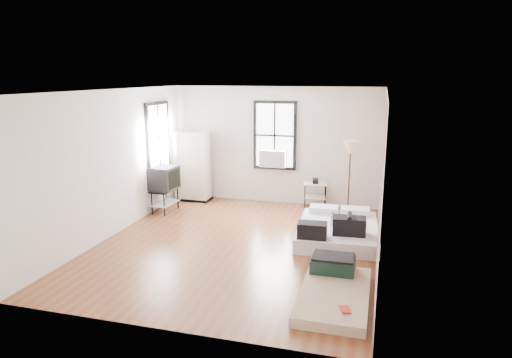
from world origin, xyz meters
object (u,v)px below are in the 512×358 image
(mattress_bare, at_px, (334,287))
(tv_stand, at_px, (164,180))
(side_table, at_px, (315,188))
(mattress_main, at_px, (337,230))
(wardrobe, at_px, (193,167))
(floor_lamp, at_px, (350,151))

(mattress_bare, bearing_deg, tv_stand, 143.69)
(mattress_bare, xyz_separation_m, side_table, (-0.89, 4.24, 0.37))
(mattress_main, height_order, wardrobe, wardrobe)
(wardrobe, relative_size, tv_stand, 1.62)
(tv_stand, bearing_deg, floor_lamp, 18.34)
(side_table, height_order, tv_stand, tv_stand)
(tv_stand, bearing_deg, wardrobe, 82.91)
(wardrobe, height_order, tv_stand, wardrobe)
(wardrobe, xyz_separation_m, floor_lamp, (3.81, -0.07, 0.56))
(side_table, bearing_deg, mattress_bare, -78.10)
(mattress_main, distance_m, side_table, 2.07)
(wardrobe, xyz_separation_m, tv_stand, (-0.21, -1.12, -0.09))
(mattress_bare, xyz_separation_m, tv_stand, (-4.14, 3.05, 0.64))
(wardrobe, bearing_deg, mattress_bare, -45.93)
(side_table, bearing_deg, tv_stand, -159.88)
(floor_lamp, bearing_deg, wardrobe, 178.92)
(mattress_bare, distance_m, tv_stand, 5.18)
(floor_lamp, distance_m, tv_stand, 4.21)
(mattress_bare, bearing_deg, wardrobe, 133.34)
(mattress_bare, relative_size, tv_stand, 1.70)
(mattress_bare, relative_size, wardrobe, 1.05)
(mattress_main, relative_size, wardrobe, 1.23)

